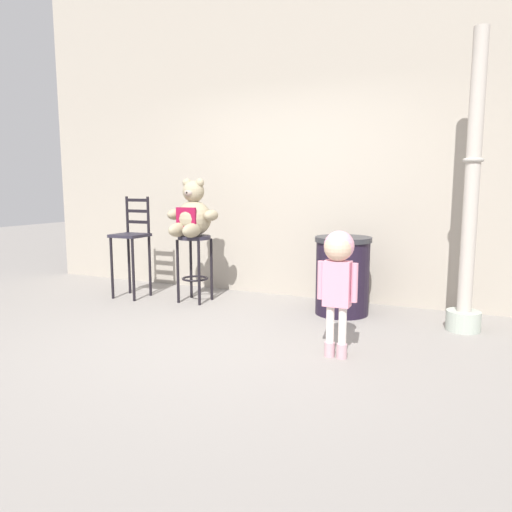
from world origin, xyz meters
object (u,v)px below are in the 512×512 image
(lamppost, at_px, (470,218))
(bar_chair_empty, at_px, (132,241))
(trash_bin, at_px, (342,275))
(bar_stool_with_teddy, at_px, (195,255))
(teddy_bear, at_px, (192,215))
(child_walking, at_px, (338,266))

(lamppost, relative_size, bar_chair_empty, 2.22)
(trash_bin, xyz_separation_m, bar_chair_empty, (-2.45, -0.25, 0.26))
(bar_stool_with_teddy, bearing_deg, teddy_bear, -90.00)
(teddy_bear, relative_size, bar_chair_empty, 0.54)
(lamppost, height_order, bar_chair_empty, lamppost)
(bar_stool_with_teddy, height_order, bar_chair_empty, bar_chair_empty)
(bar_stool_with_teddy, relative_size, bar_chair_empty, 0.64)
(teddy_bear, xyz_separation_m, child_walking, (1.93, -1.08, -0.28))
(child_walking, xyz_separation_m, trash_bin, (-0.28, 1.27, -0.30))
(bar_stool_with_teddy, bearing_deg, bar_chair_empty, -173.18)
(trash_bin, xyz_separation_m, lamppost, (1.15, -0.12, 0.62))
(child_walking, height_order, lamppost, lamppost)
(teddy_bear, height_order, trash_bin, teddy_bear)
(teddy_bear, xyz_separation_m, bar_chair_empty, (-0.80, -0.06, -0.32))
(lamppost, distance_m, bar_chair_empty, 3.63)
(bar_chair_empty, bearing_deg, child_walking, -20.38)
(child_walking, distance_m, bar_chair_empty, 2.92)
(teddy_bear, relative_size, child_walking, 0.65)
(child_walking, xyz_separation_m, lamppost, (0.87, 1.15, 0.32))
(trash_bin, bearing_deg, teddy_bear, -173.48)
(child_walking, xyz_separation_m, bar_chair_empty, (-2.73, 1.02, -0.05))
(bar_chair_empty, bearing_deg, teddy_bear, 4.59)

